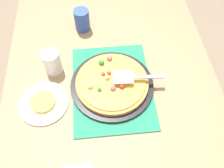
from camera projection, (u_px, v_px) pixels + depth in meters
ground_plane at (112, 142)px, 1.74m from camera, size 8.00×8.00×0.00m
dining_table at (112, 98)px, 1.20m from camera, size 1.40×1.00×0.75m
placemat at (112, 86)px, 1.11m from camera, size 0.48×0.36×0.01m
pizza_pan at (112, 85)px, 1.10m from camera, size 0.38×0.38×0.01m
pizza at (112, 82)px, 1.08m from camera, size 0.33×0.33×0.05m
plate_far_right at (44, 103)px, 1.06m from camera, size 0.22×0.22×0.01m
served_slice_right at (43, 102)px, 1.04m from camera, size 0.11×0.11×0.02m
cup_far at (82, 20)px, 1.27m from camera, size 0.08×0.08×0.12m
cup_corner at (52, 62)px, 1.11m from camera, size 0.08×0.08×0.12m
pizza_server at (134, 77)px, 1.05m from camera, size 0.08×0.23×0.01m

